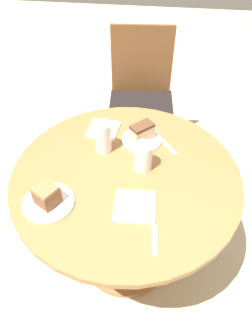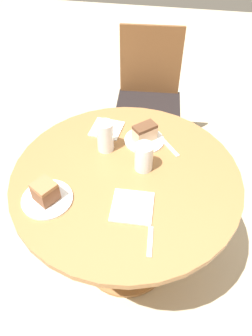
{
  "view_description": "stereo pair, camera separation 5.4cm",
  "coord_description": "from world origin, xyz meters",
  "px_view_note": "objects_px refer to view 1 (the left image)",
  "views": [
    {
      "loc": [
        0.12,
        -0.97,
        1.74
      ],
      "look_at": [
        0.0,
        0.0,
        0.75
      ],
      "focal_mm": 35.0,
      "sensor_mm": 36.0,
      "label": 1
    },
    {
      "loc": [
        0.17,
        -0.96,
        1.74
      ],
      "look_at": [
        0.0,
        0.0,
        0.75
      ],
      "focal_mm": 35.0,
      "sensor_mm": 36.0,
      "label": 2
    }
  ],
  "objects_px": {
    "glass_lemonade": "(103,138)",
    "cake_slice_far": "(47,195)",
    "plate_far": "(49,203)",
    "cake_slice_near": "(142,132)",
    "plate_near": "(142,140)",
    "glass_water": "(143,158)",
    "chair": "(141,99)"
  },
  "relations": [
    {
      "from": "chair",
      "to": "glass_lemonade",
      "type": "distance_m",
      "value": 0.82
    },
    {
      "from": "plate_far",
      "to": "glass_water",
      "type": "distance_m",
      "value": 0.44
    },
    {
      "from": "chair",
      "to": "cake_slice_near",
      "type": "xyz_separation_m",
      "value": [
        0.06,
        -0.68,
        0.27
      ]
    },
    {
      "from": "chair",
      "to": "plate_near",
      "type": "relative_size",
      "value": 4.88
    },
    {
      "from": "chair",
      "to": "plate_far",
      "type": "distance_m",
      "value": 1.16
    },
    {
      "from": "chair",
      "to": "cake_slice_near",
      "type": "relative_size",
      "value": 7.62
    },
    {
      "from": "glass_water",
      "to": "chair",
      "type": "bearing_deg",
      "value": 95.18
    },
    {
      "from": "cake_slice_far",
      "to": "glass_water",
      "type": "height_order",
      "value": "glass_water"
    },
    {
      "from": "cake_slice_near",
      "to": "glass_lemonade",
      "type": "xyz_separation_m",
      "value": [
        -0.17,
        -0.09,
        0.02
      ]
    },
    {
      "from": "cake_slice_far",
      "to": "glass_water",
      "type": "distance_m",
      "value": 0.43
    },
    {
      "from": "cake_slice_far",
      "to": "glass_water",
      "type": "xyz_separation_m",
      "value": [
        0.36,
        0.25,
        0.0
      ]
    },
    {
      "from": "plate_near",
      "to": "glass_water",
      "type": "height_order",
      "value": "glass_water"
    },
    {
      "from": "plate_near",
      "to": "cake_slice_far",
      "type": "relative_size",
      "value": 1.67
    },
    {
      "from": "glass_water",
      "to": "plate_near",
      "type": "bearing_deg",
      "value": 96.44
    },
    {
      "from": "cake_slice_near",
      "to": "glass_water",
      "type": "relative_size",
      "value": 0.94
    },
    {
      "from": "glass_lemonade",
      "to": "chair",
      "type": "bearing_deg",
      "value": 81.59
    },
    {
      "from": "cake_slice_far",
      "to": "glass_lemonade",
      "type": "xyz_separation_m",
      "value": [
        0.17,
        0.34,
        0.02
      ]
    },
    {
      "from": "plate_far",
      "to": "glass_lemonade",
      "type": "bearing_deg",
      "value": 64.05
    },
    {
      "from": "plate_far",
      "to": "cake_slice_near",
      "type": "bearing_deg",
      "value": 51.81
    },
    {
      "from": "cake_slice_near",
      "to": "glass_water",
      "type": "bearing_deg",
      "value": -83.56
    },
    {
      "from": "cake_slice_near",
      "to": "glass_lemonade",
      "type": "distance_m",
      "value": 0.19
    },
    {
      "from": "cake_slice_far",
      "to": "plate_near",
      "type": "bearing_deg",
      "value": 51.81
    },
    {
      "from": "plate_far",
      "to": "glass_water",
      "type": "bearing_deg",
      "value": 34.85
    },
    {
      "from": "plate_near",
      "to": "glass_lemonade",
      "type": "relative_size",
      "value": 1.26
    },
    {
      "from": "glass_water",
      "to": "cake_slice_far",
      "type": "bearing_deg",
      "value": -145.15
    },
    {
      "from": "glass_lemonade",
      "to": "glass_water",
      "type": "bearing_deg",
      "value": -26.21
    },
    {
      "from": "chair",
      "to": "glass_water",
      "type": "height_order",
      "value": "chair"
    },
    {
      "from": "glass_lemonade",
      "to": "cake_slice_far",
      "type": "bearing_deg",
      "value": -115.95
    },
    {
      "from": "chair",
      "to": "glass_lemonade",
      "type": "height_order",
      "value": "chair"
    },
    {
      "from": "glass_lemonade",
      "to": "glass_water",
      "type": "relative_size",
      "value": 1.16
    },
    {
      "from": "cake_slice_near",
      "to": "glass_lemonade",
      "type": "bearing_deg",
      "value": -153.23
    },
    {
      "from": "cake_slice_far",
      "to": "glass_lemonade",
      "type": "height_order",
      "value": "glass_lemonade"
    }
  ]
}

